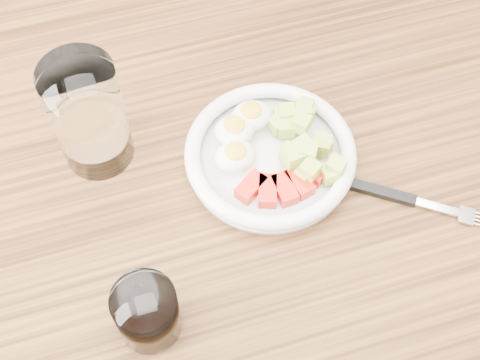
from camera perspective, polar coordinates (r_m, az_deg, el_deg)
name	(u,v)px	position (r m, az deg, el deg)	size (l,w,h in m)	color
dining_table	(250,235)	(0.87, 0.82, -4.70)	(1.50, 0.90, 0.77)	brown
bowl	(270,152)	(0.80, 2.62, 2.37)	(0.21, 0.21, 0.05)	white
fork	(399,197)	(0.80, 13.38, -1.41)	(0.17, 0.12, 0.01)	black
water_glass	(88,116)	(0.78, -12.82, 5.38)	(0.08, 0.08, 0.15)	white
coffee_glass	(147,313)	(0.70, -7.93, -11.15)	(0.07, 0.07, 0.08)	white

